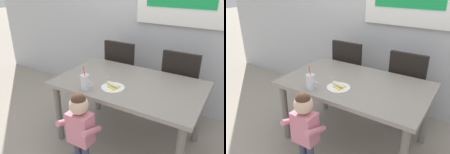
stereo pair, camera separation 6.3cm
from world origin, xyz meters
TOP-DOWN VIEW (x-y plane):
  - ground_plane at (0.00, 0.00)m, footprint 24.00×24.00m
  - back_wall at (0.00, 1.01)m, footprint 6.40×0.17m
  - dining_table at (0.00, 0.00)m, footprint 1.50×0.92m
  - dining_chair_left at (-0.44, 0.67)m, footprint 0.44×0.45m
  - dining_chair_right at (0.37, 0.65)m, footprint 0.44×0.45m
  - toddler_standing at (-0.16, -0.62)m, footprint 0.33×0.24m
  - milk_cup at (-0.29, -0.36)m, footprint 0.13×0.08m
  - snack_plate at (-0.08, -0.20)m, footprint 0.23×0.23m
  - peeled_banana at (-0.09, -0.19)m, footprint 0.18×0.13m

SIDE VIEW (x-z plane):
  - ground_plane at x=0.00m, z-range 0.00..0.00m
  - toddler_standing at x=-0.16m, z-range 0.11..0.95m
  - dining_chair_left at x=-0.44m, z-range 0.06..1.02m
  - dining_chair_right at x=0.37m, z-range 0.06..1.02m
  - dining_table at x=0.00m, z-range 0.27..1.00m
  - snack_plate at x=-0.08m, z-range 0.73..0.74m
  - peeled_banana at x=-0.09m, z-range 0.72..0.79m
  - milk_cup at x=-0.29m, z-range 0.67..0.92m
  - back_wall at x=0.00m, z-range 0.00..2.90m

